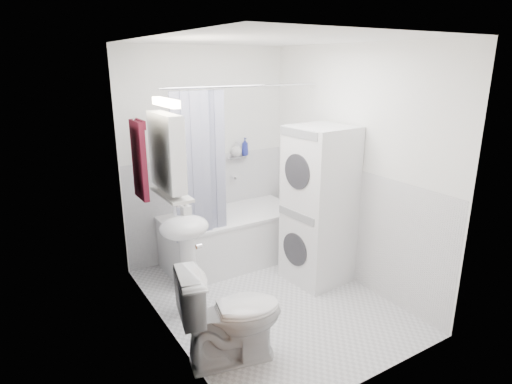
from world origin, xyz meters
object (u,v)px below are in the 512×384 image
bathtub (232,235)px  washer_dryer (319,206)px  toilet (231,315)px  sink (185,243)px

bathtub → washer_dryer: (0.58, -0.81, 0.49)m
washer_dryer → toilet: 1.61m
bathtub → sink: sink is taller
sink → toilet: size_ratio=1.31×
sink → toilet: 0.83m
washer_dryer → toilet: (-1.40, -0.68, -0.43)m
bathtub → washer_dryer: 1.11m
washer_dryer → toilet: size_ratio=2.05×
bathtub → sink: (-0.85, -0.73, 0.38)m
bathtub → toilet: toilet is taller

